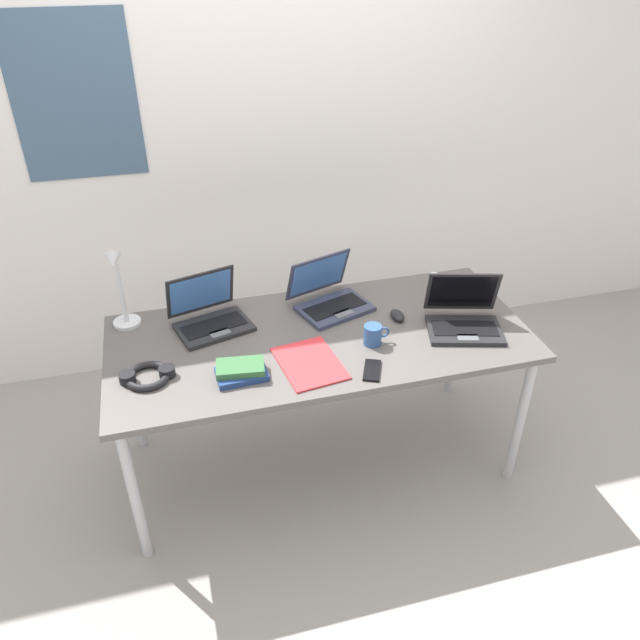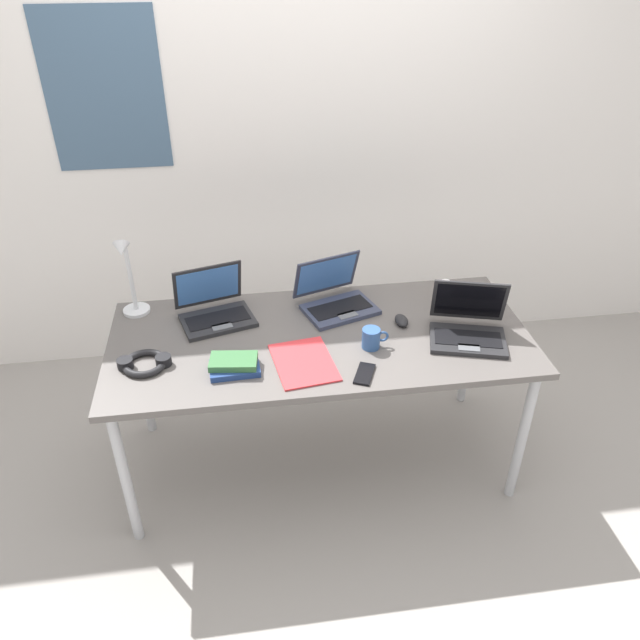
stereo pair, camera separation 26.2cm
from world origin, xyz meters
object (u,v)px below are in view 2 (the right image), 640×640
at_px(cell_phone, 365,374).
at_px(book_stack, 234,365).
at_px(laptop_back_right, 336,298).
at_px(laptop_front_left, 468,328).
at_px(paper_folder_back_left, 304,362).
at_px(laptop_mid_desk, 215,309).
at_px(computer_mouse, 401,320).
at_px(coffee_mug, 372,338).
at_px(headphones, 145,363).
at_px(pill_bottle, 445,288).
at_px(desk_lamp, 129,277).

relative_size(cell_phone, book_stack, 0.67).
bearing_deg(cell_phone, laptop_back_right, 116.73).
height_order(laptop_back_right, book_stack, laptop_back_right).
relative_size(laptop_back_right, laptop_front_left, 1.03).
bearing_deg(paper_folder_back_left, laptop_mid_desk, 131.95).
height_order(laptop_mid_desk, paper_folder_back_left, laptop_mid_desk).
height_order(laptop_front_left, computer_mouse, laptop_front_left).
distance_m(paper_folder_back_left, coffee_mug, 0.30).
bearing_deg(headphones, cell_phone, -11.91).
xyz_separation_m(headphones, pill_bottle, (1.36, 0.37, 0.03)).
distance_m(laptop_front_left, coffee_mug, 0.42).
relative_size(laptop_back_right, headphones, 1.82).
xyz_separation_m(laptop_back_right, coffee_mug, (0.10, -0.33, -0.00)).
bearing_deg(desk_lamp, coffee_mug, -21.29).
bearing_deg(pill_bottle, paper_folder_back_left, -148.95).
bearing_deg(headphones, book_stack, -12.52).
relative_size(computer_mouse, coffee_mug, 0.85).
bearing_deg(cell_phone, computer_mouse, 78.54).
bearing_deg(pill_bottle, book_stack, -156.09).
bearing_deg(laptop_back_right, laptop_front_left, -31.57).
xyz_separation_m(book_stack, paper_folder_back_left, (0.28, 0.01, -0.02)).
distance_m(laptop_back_right, cell_phone, 0.52).
relative_size(desk_lamp, cell_phone, 2.94).
height_order(computer_mouse, pill_bottle, pill_bottle).
bearing_deg(book_stack, desk_lamp, 132.46).
height_order(headphones, book_stack, book_stack).
distance_m(desk_lamp, paper_folder_back_left, 0.87).
distance_m(laptop_front_left, computer_mouse, 0.29).
height_order(desk_lamp, headphones, desk_lamp).
height_order(cell_phone, coffee_mug, coffee_mug).
distance_m(laptop_mid_desk, headphones, 0.43).
height_order(desk_lamp, laptop_back_right, desk_lamp).
bearing_deg(pill_bottle, headphones, -164.90).
height_order(desk_lamp, paper_folder_back_left, desk_lamp).
height_order(laptop_front_left, book_stack, laptop_front_left).
distance_m(desk_lamp, headphones, 0.44).
bearing_deg(desk_lamp, laptop_front_left, -14.70).
bearing_deg(cell_phone, headphones, -168.47).
bearing_deg(pill_bottle, coffee_mug, -139.87).
xyz_separation_m(laptop_mid_desk, pill_bottle, (1.08, 0.05, -0.01)).
distance_m(laptop_front_left, pill_bottle, 0.35).
xyz_separation_m(headphones, paper_folder_back_left, (0.63, -0.07, -0.01)).
height_order(desk_lamp, book_stack, desk_lamp).
relative_size(laptop_front_left, computer_mouse, 3.95).
distance_m(laptop_back_right, coffee_mug, 0.35).
bearing_deg(laptop_back_right, pill_bottle, 3.34).
bearing_deg(laptop_back_right, computer_mouse, -34.07).
xyz_separation_m(laptop_mid_desk, laptop_back_right, (0.55, 0.02, -0.00)).
bearing_deg(computer_mouse, laptop_back_right, 144.96).
distance_m(computer_mouse, book_stack, 0.78).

